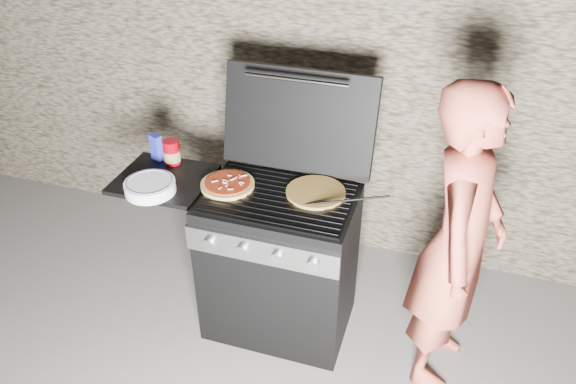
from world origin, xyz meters
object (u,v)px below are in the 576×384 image
(gas_grill, at_px, (238,255))
(person, at_px, (458,245))
(pizza_topped, at_px, (228,184))
(sauce_jar, at_px, (172,152))

(gas_grill, bearing_deg, person, -1.43)
(pizza_topped, relative_size, person, 0.17)
(gas_grill, relative_size, sauce_jar, 9.33)
(pizza_topped, height_order, person, person)
(gas_grill, bearing_deg, sauce_jar, 160.47)
(pizza_topped, distance_m, person, 1.21)
(pizza_topped, bearing_deg, sauce_jar, 160.09)
(gas_grill, distance_m, person, 1.23)
(gas_grill, height_order, pizza_topped, pizza_topped)
(sauce_jar, distance_m, person, 1.63)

